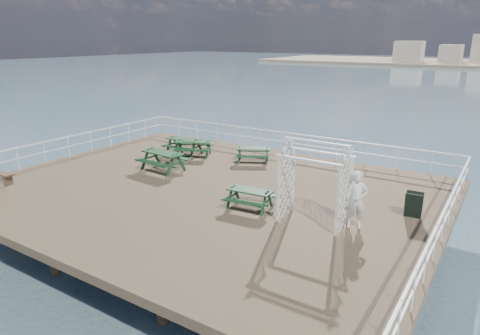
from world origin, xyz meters
name	(u,v)px	position (x,y,z in m)	size (l,w,h in m)	color
ground	(207,191)	(0.00, 0.00, -0.15)	(18.00, 14.00, 0.30)	brown
railing	(239,153)	(-0.07, 2.57, 0.87)	(17.77, 13.76, 1.10)	silver
picnic_table_a	(194,145)	(-3.59, 3.65, 0.57)	(2.30, 2.15, 0.89)	#14391B
picnic_table_b	(184,143)	(-4.29, 3.71, 0.58)	(1.96, 1.62, 0.91)	#14391B
picnic_table_c	(253,152)	(-0.42, 4.38, 0.51)	(2.07, 1.94, 0.80)	#14391B
picnic_table_d	(163,157)	(-3.20, 0.89, 0.63)	(2.17, 1.80, 0.99)	#14391B
picnic_table_e	(250,195)	(2.59, -0.86, 0.51)	(1.74, 1.45, 0.79)	#14391B
trellis_arbor	(314,187)	(5.00, -0.78, 1.24)	(2.24, 1.21, 2.79)	silver
sandwich_board	(414,205)	(7.74, 1.42, 0.45)	(0.60, 0.47, 0.93)	black
person	(356,200)	(6.31, -0.40, 0.94)	(0.69, 0.45, 1.88)	silver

